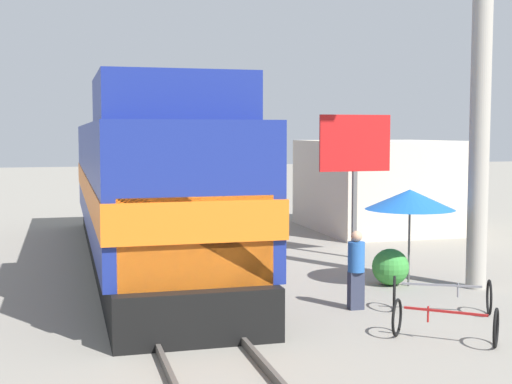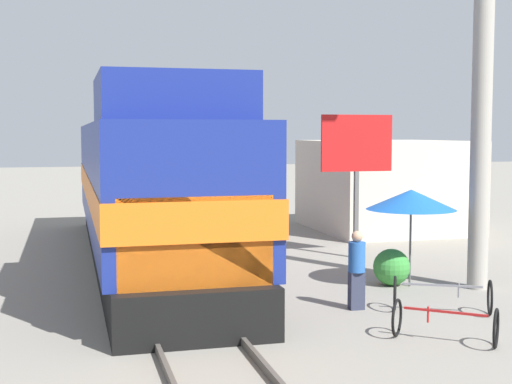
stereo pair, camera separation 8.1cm
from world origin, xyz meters
The scene contains 12 objects.
ground_plane centered at (0.00, 0.00, 0.00)m, with size 120.00×120.00×0.00m, color gray.
rail_near centered at (-0.72, 0.00, 0.07)m, with size 0.08×37.64×0.15m, color #4C4742.
rail_far centered at (0.72, 0.00, 0.07)m, with size 0.08×37.64×0.15m, color #4C4742.
locomotive centered at (0.00, 2.68, 2.02)m, with size 3.17×16.79×4.72m.
utility_pole centered at (6.97, -2.28, 5.38)m, with size 1.80×0.46×10.67m.
vendor_umbrella centered at (5.57, -1.68, 2.02)m, with size 2.07×2.07×2.26m.
billboard_sign centered at (5.84, 2.18, 3.03)m, with size 2.12×0.12×4.07m.
shrub_cluster centered at (5.20, -1.49, 0.43)m, with size 0.86×0.86×0.86m, color #388C38.
person_bystander centered at (3.52, -3.39, 0.86)m, with size 0.34×0.34×1.60m.
bicycle centered at (5.05, -4.08, 0.36)m, with size 1.99×1.47×0.70m.
bicycle_spare centered at (4.09, -5.88, 0.35)m, with size 1.75×1.59×0.67m.
building_block_distant centered at (9.20, 7.48, 1.63)m, with size 5.09×5.71×3.27m, color beige.
Camera 1 is at (-2.13, -16.54, 3.57)m, focal length 50.00 mm.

